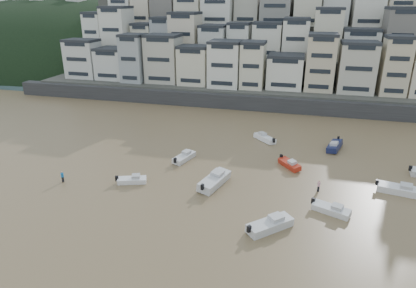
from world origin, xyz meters
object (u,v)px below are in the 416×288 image
(boat_c, at_px, (214,179))
(person_pink, at_px, (319,186))
(boat_a, at_px, (270,223))
(boat_e, at_px, (289,163))
(boat_j, at_px, (132,179))
(boat_f, at_px, (184,156))
(boat_i, at_px, (335,145))
(boat_b, at_px, (331,208))
(boat_h, at_px, (265,137))
(boat_d, at_px, (399,188))
(person_blue, at_px, (62,177))

(boat_c, bearing_deg, person_pink, -67.64)
(boat_a, xyz_separation_m, boat_e, (1.25, 18.23, -0.20))
(boat_j, xyz_separation_m, person_pink, (26.46, 4.36, 0.25))
(boat_f, bearing_deg, boat_i, -48.59)
(boat_b, bearing_deg, boat_h, 137.79)
(boat_b, xyz_separation_m, boat_e, (-5.87, 12.71, -0.03))
(boat_a, height_order, boat_h, boat_a)
(boat_b, relative_size, boat_h, 0.93)
(boat_c, bearing_deg, boat_b, -87.88)
(boat_a, xyz_separation_m, person_pink, (5.65, 11.07, -0.00))
(boat_d, bearing_deg, boat_f, -174.86)
(boat_c, relative_size, boat_i, 1.19)
(person_blue, bearing_deg, boat_h, 42.57)
(boat_e, xyz_separation_m, person_pink, (4.39, -7.17, 0.20))
(boat_f, height_order, boat_j, boat_f)
(boat_j, bearing_deg, boat_c, -7.63)
(boat_c, height_order, boat_h, boat_c)
(boat_f, bearing_deg, boat_h, -27.20)
(boat_a, xyz_separation_m, boat_c, (-8.93, 9.13, 0.12))
(boat_a, bearing_deg, boat_d, -5.82)
(boat_a, distance_m, boat_b, 9.01)
(boat_a, bearing_deg, boat_c, 89.64)
(boat_b, xyz_separation_m, boat_d, (9.33, 7.76, 0.12))
(boat_a, relative_size, person_blue, 3.67)
(boat_e, relative_size, person_blue, 2.82)
(boat_d, xyz_separation_m, boat_j, (-37.26, -6.57, -0.20))
(boat_d, xyz_separation_m, boat_i, (-7.75, 14.78, 0.01))
(person_blue, bearing_deg, boat_e, 23.23)
(boat_b, distance_m, boat_c, 16.46)
(boat_e, distance_m, boat_j, 24.89)
(boat_f, bearing_deg, boat_j, 170.05)
(boat_a, xyz_separation_m, boat_i, (8.69, 28.06, -0.04))
(boat_d, height_order, person_pink, person_pink)
(boat_j, bearing_deg, boat_e, 8.44)
(boat_a, relative_size, boat_c, 0.88)
(boat_b, xyz_separation_m, boat_j, (-27.93, 1.19, -0.08))
(boat_a, bearing_deg, boat_j, 117.40)
(boat_e, relative_size, boat_j, 1.08)
(boat_d, relative_size, boat_j, 1.32)
(boat_e, relative_size, boat_i, 0.81)
(boat_f, bearing_deg, boat_e, -67.99)
(boat_i, height_order, person_pink, person_pink)
(boat_b, height_order, boat_d, boat_d)
(boat_f, distance_m, boat_i, 27.23)
(boat_c, bearing_deg, boat_e, -33.42)
(boat_d, relative_size, boat_e, 1.23)
(boat_i, bearing_deg, boat_c, -27.87)
(boat_a, bearing_deg, person_pink, 18.23)
(boat_d, height_order, person_blue, person_blue)
(boat_f, relative_size, person_blue, 3.10)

